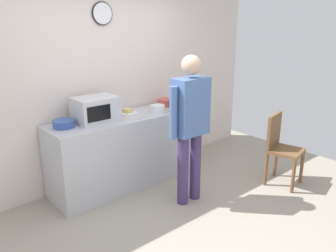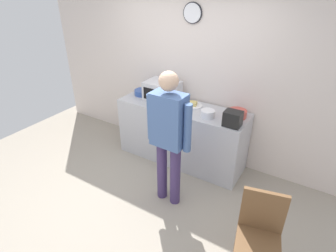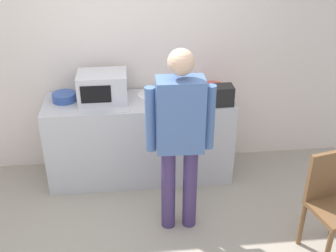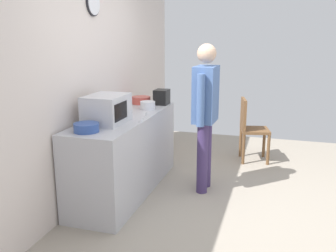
{
  "view_description": "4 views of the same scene",
  "coord_description": "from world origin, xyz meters",
  "px_view_note": "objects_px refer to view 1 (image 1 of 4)",
  "views": [
    {
      "loc": [
        -2.22,
        -2.32,
        2.1
      ],
      "look_at": [
        0.37,
        0.68,
        0.87
      ],
      "focal_mm": 36.53,
      "sensor_mm": 36.0,
      "label": 1
    },
    {
      "loc": [
        1.85,
        -2.03,
        2.61
      ],
      "look_at": [
        0.12,
        0.77,
        0.82
      ],
      "focal_mm": 29.34,
      "sensor_mm": 36.0,
      "label": 2
    },
    {
      "loc": [
        -0.02,
        -2.73,
        2.71
      ],
      "look_at": [
        0.34,
        0.73,
        0.86
      ],
      "focal_mm": 44.19,
      "sensor_mm": 36.0,
      "label": 3
    },
    {
      "loc": [
        -3.75,
        -0.47,
        1.84
      ],
      "look_at": [
        0.23,
        0.73,
        0.81
      ],
      "focal_mm": 39.31,
      "sensor_mm": 36.0,
      "label": 4
    }
  ],
  "objects_px": {
    "mixing_bowl": "(158,109)",
    "spoon_utensil": "(143,118)",
    "cereal_bowl": "(166,102)",
    "person_standing": "(190,120)",
    "salad_bowl": "(64,124)",
    "wooden_chair": "(281,146)",
    "microwave": "(95,109)",
    "fork_utensil": "(124,124)",
    "toaster": "(182,102)",
    "sandwich_plate": "(127,112)"
  },
  "relations": [
    {
      "from": "sandwich_plate",
      "to": "spoon_utensil",
      "type": "xyz_separation_m",
      "value": [
        0.02,
        -0.31,
        -0.01
      ]
    },
    {
      "from": "salad_bowl",
      "to": "person_standing",
      "type": "xyz_separation_m",
      "value": [
        1.09,
        -0.95,
        0.05
      ]
    },
    {
      "from": "cereal_bowl",
      "to": "microwave",
      "type": "bearing_deg",
      "value": -177.12
    },
    {
      "from": "spoon_utensil",
      "to": "person_standing",
      "type": "xyz_separation_m",
      "value": [
        0.16,
        -0.68,
        0.09
      ]
    },
    {
      "from": "mixing_bowl",
      "to": "toaster",
      "type": "bearing_deg",
      "value": -10.07
    },
    {
      "from": "sandwich_plate",
      "to": "cereal_bowl",
      "type": "bearing_deg",
      "value": -0.22
    },
    {
      "from": "toaster",
      "to": "person_standing",
      "type": "distance_m",
      "value": 0.88
    },
    {
      "from": "fork_utensil",
      "to": "mixing_bowl",
      "type": "bearing_deg",
      "value": 13.61
    },
    {
      "from": "cereal_bowl",
      "to": "spoon_utensil",
      "type": "height_order",
      "value": "cereal_bowl"
    },
    {
      "from": "salad_bowl",
      "to": "mixing_bowl",
      "type": "distance_m",
      "value": 1.25
    },
    {
      "from": "person_standing",
      "to": "salad_bowl",
      "type": "bearing_deg",
      "value": 138.72
    },
    {
      "from": "toaster",
      "to": "spoon_utensil",
      "type": "distance_m",
      "value": 0.69
    },
    {
      "from": "microwave",
      "to": "toaster",
      "type": "xyz_separation_m",
      "value": [
        1.21,
        -0.23,
        -0.05
      ]
    },
    {
      "from": "person_standing",
      "to": "wooden_chair",
      "type": "distance_m",
      "value": 1.41
    },
    {
      "from": "microwave",
      "to": "salad_bowl",
      "type": "xyz_separation_m",
      "value": [
        -0.4,
        0.02,
        -0.11
      ]
    },
    {
      "from": "microwave",
      "to": "wooden_chair",
      "type": "height_order",
      "value": "microwave"
    },
    {
      "from": "fork_utensil",
      "to": "wooden_chair",
      "type": "xyz_separation_m",
      "value": [
        1.74,
        -1.05,
        -0.41
      ]
    },
    {
      "from": "microwave",
      "to": "spoon_utensil",
      "type": "height_order",
      "value": "microwave"
    },
    {
      "from": "toaster",
      "to": "fork_utensil",
      "type": "relative_size",
      "value": 1.29
    },
    {
      "from": "toaster",
      "to": "fork_utensil",
      "type": "distance_m",
      "value": 1.02
    },
    {
      "from": "cereal_bowl",
      "to": "spoon_utensil",
      "type": "xyz_separation_m",
      "value": [
        -0.65,
        -0.31,
        -0.04
      ]
    },
    {
      "from": "microwave",
      "to": "toaster",
      "type": "height_order",
      "value": "microwave"
    },
    {
      "from": "sandwich_plate",
      "to": "wooden_chair",
      "type": "xyz_separation_m",
      "value": [
        1.43,
        -1.43,
        -0.42
      ]
    },
    {
      "from": "microwave",
      "to": "toaster",
      "type": "bearing_deg",
      "value": -10.64
    },
    {
      "from": "cereal_bowl",
      "to": "person_standing",
      "type": "height_order",
      "value": "person_standing"
    },
    {
      "from": "cereal_bowl",
      "to": "wooden_chair",
      "type": "bearing_deg",
      "value": -62.0
    },
    {
      "from": "sandwich_plate",
      "to": "toaster",
      "type": "height_order",
      "value": "toaster"
    },
    {
      "from": "salad_bowl",
      "to": "sandwich_plate",
      "type": "bearing_deg",
      "value": 2.51
    },
    {
      "from": "sandwich_plate",
      "to": "spoon_utensil",
      "type": "height_order",
      "value": "sandwich_plate"
    },
    {
      "from": "toaster",
      "to": "salad_bowl",
      "type": "bearing_deg",
      "value": 171.21
    },
    {
      "from": "spoon_utensil",
      "to": "wooden_chair",
      "type": "distance_m",
      "value": 1.85
    },
    {
      "from": "person_standing",
      "to": "mixing_bowl",
      "type": "bearing_deg",
      "value": 78.99
    },
    {
      "from": "mixing_bowl",
      "to": "spoon_utensil",
      "type": "relative_size",
      "value": 1.12
    },
    {
      "from": "cereal_bowl",
      "to": "toaster",
      "type": "relative_size",
      "value": 1.16
    },
    {
      "from": "cereal_bowl",
      "to": "fork_utensil",
      "type": "xyz_separation_m",
      "value": [
        -0.98,
        -0.37,
        -0.04
      ]
    },
    {
      "from": "sandwich_plate",
      "to": "spoon_utensil",
      "type": "distance_m",
      "value": 0.31
    },
    {
      "from": "mixing_bowl",
      "to": "toaster",
      "type": "xyz_separation_m",
      "value": [
        0.37,
        -0.07,
        0.05
      ]
    },
    {
      "from": "mixing_bowl",
      "to": "spoon_utensil",
      "type": "bearing_deg",
      "value": -163.87
    },
    {
      "from": "microwave",
      "to": "wooden_chair",
      "type": "xyz_separation_m",
      "value": [
        1.93,
        -1.37,
        -0.55
      ]
    },
    {
      "from": "sandwich_plate",
      "to": "toaster",
      "type": "distance_m",
      "value": 0.77
    },
    {
      "from": "sandwich_plate",
      "to": "person_standing",
      "type": "distance_m",
      "value": 1.01
    },
    {
      "from": "salad_bowl",
      "to": "mixing_bowl",
      "type": "xyz_separation_m",
      "value": [
        1.24,
        -0.18,
        0.01
      ]
    },
    {
      "from": "spoon_utensil",
      "to": "mixing_bowl",
      "type": "bearing_deg",
      "value": 16.13
    },
    {
      "from": "salad_bowl",
      "to": "person_standing",
      "type": "height_order",
      "value": "person_standing"
    },
    {
      "from": "salad_bowl",
      "to": "mixing_bowl",
      "type": "bearing_deg",
      "value": -8.39
    },
    {
      "from": "salad_bowl",
      "to": "person_standing",
      "type": "distance_m",
      "value": 1.45
    },
    {
      "from": "salad_bowl",
      "to": "wooden_chair",
      "type": "bearing_deg",
      "value": -30.74
    },
    {
      "from": "spoon_utensil",
      "to": "wooden_chair",
      "type": "xyz_separation_m",
      "value": [
        1.41,
        -1.11,
        -0.41
      ]
    },
    {
      "from": "microwave",
      "to": "mixing_bowl",
      "type": "bearing_deg",
      "value": -10.89
    },
    {
      "from": "mixing_bowl",
      "to": "salad_bowl",
      "type": "bearing_deg",
      "value": 171.61
    }
  ]
}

